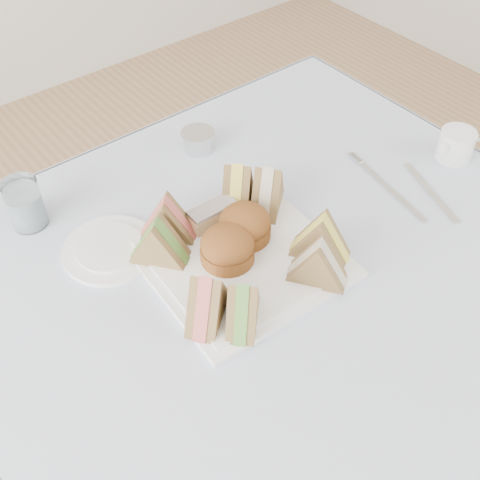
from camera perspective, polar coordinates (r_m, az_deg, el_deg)
floor at (r=1.61m, az=3.63°, el=-21.20°), size 4.00×4.00×0.00m
table at (r=1.28m, az=4.41°, el=-14.70°), size 0.90×0.90×0.74m
tablecloth at (r=0.98m, az=5.62°, el=-3.82°), size 1.02×1.02×0.01m
serving_plate at (r=0.99m, az=-0.00°, el=-1.78°), size 0.31×0.31×0.01m
sandwich_fl_a at (r=0.87m, az=-3.15°, el=-5.39°), size 0.11×0.10×0.09m
sandwich_fl_b at (r=0.87m, az=0.27°, el=-5.99°), size 0.09×0.10×0.08m
sandwich_fr_a at (r=0.97m, az=7.71°, el=0.40°), size 0.09×0.11×0.09m
sandwich_fr_b at (r=0.93m, az=7.44°, el=-1.94°), size 0.09×0.10×0.08m
sandwich_bl_a at (r=0.96m, az=-7.75°, el=0.02°), size 0.09×0.10×0.09m
sandwich_bl_b at (r=1.00m, az=-6.95°, el=2.14°), size 0.10×0.10×0.08m
sandwich_br_a at (r=1.04m, az=2.64°, el=4.99°), size 0.11×0.10×0.09m
sandwich_br_b at (r=1.05m, az=-0.23°, el=5.31°), size 0.10×0.10×0.09m
scone_left at (r=0.96m, az=-1.21°, el=-0.67°), size 0.10×0.10×0.06m
scone_right at (r=1.00m, az=0.44°, el=1.47°), size 0.10×0.10×0.06m
pastry_slice at (r=1.03m, az=-2.64°, el=2.36°), size 0.09×0.04×0.04m
side_plate at (r=1.03m, az=-12.20°, el=-0.89°), size 0.18×0.18×0.01m
water_glass at (r=1.09m, az=-19.74°, el=3.26°), size 0.08×0.08×0.09m
tea_strainer at (r=1.21m, az=-3.99°, el=9.30°), size 0.08×0.08×0.04m
knife at (r=1.17m, az=17.62°, el=4.35°), size 0.07×0.17×0.00m
fork at (r=1.15m, az=14.18°, el=4.51°), size 0.04×0.19×0.00m
creamer_jug at (r=1.25m, az=19.79°, el=8.48°), size 0.07×0.07×0.06m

